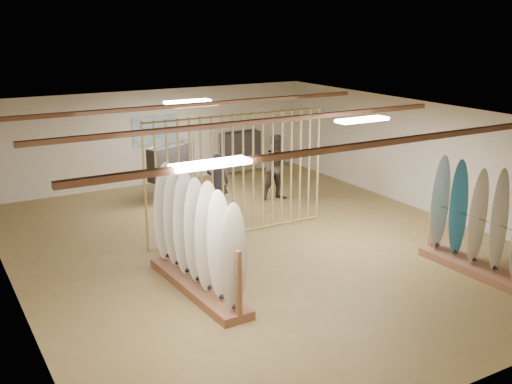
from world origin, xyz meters
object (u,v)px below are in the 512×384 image
rack_left (197,253)px  rack_right (476,235)px  clothing_rack_a (170,162)px  shopper_a (217,178)px  clothing_rack_b (240,146)px  shopper_b (278,163)px

rack_left → rack_right: (5.06, -1.90, 0.02)m
rack_left → rack_right: 5.40m
clothing_rack_a → rack_right: bearing=-90.8°
rack_right → shopper_a: bearing=112.4°
clothing_rack_a → shopper_a: (0.61, -1.65, -0.15)m
rack_left → shopper_a: 4.72m
clothing_rack_a → shopper_a: 1.77m
clothing_rack_b → shopper_a: size_ratio=0.85×
rack_left → rack_right: rack_right is taller
rack_right → shopper_b: size_ratio=1.13×
rack_left → rack_right: bearing=-23.0°
clothing_rack_a → clothing_rack_b: clothing_rack_a is taller
clothing_rack_a → clothing_rack_b: size_ratio=1.05×
rack_left → rack_right: size_ratio=1.32×
rack_left → clothing_rack_b: (4.66, 6.89, 0.26)m
clothing_rack_a → shopper_b: shopper_b is taller
shopper_a → shopper_b: bearing=-132.3°
rack_right → clothing_rack_b: bearing=91.2°
rack_left → shopper_b: (4.32, 4.16, 0.30)m
rack_right → clothing_rack_b: (-0.40, 8.79, 0.24)m
clothing_rack_a → clothing_rack_b: bearing=-1.1°
rack_right → shopper_a: 6.50m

